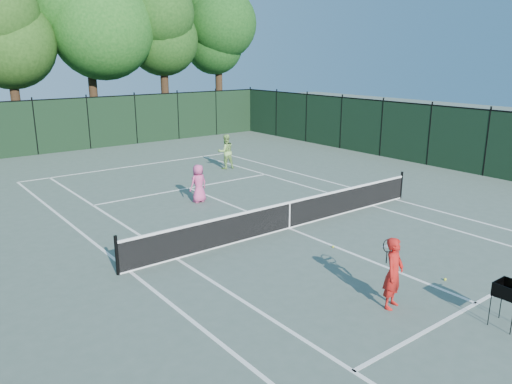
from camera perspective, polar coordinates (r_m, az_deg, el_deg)
ground at (r=16.22m, az=3.80°, el=-4.16°), size 90.00×90.00×0.00m
sideline_doubles_left at (r=13.48m, az=-14.22°, el=-8.79°), size 0.10×23.77×0.01m
sideline_doubles_right at (r=20.12m, az=15.62°, el=-0.82°), size 0.10×23.77×0.01m
sideline_singles_left at (r=14.01m, az=-9.06°, el=-7.54°), size 0.10×23.77×0.01m
sideline_singles_right at (r=19.07m, az=13.13°, el=-1.53°), size 0.10×23.77×0.01m
baseline_far at (r=26.00m, az=-13.79°, el=2.91°), size 10.97×0.10×0.01m
service_line_near at (r=12.56m, az=23.87°, el=-11.55°), size 8.23×0.10×0.01m
service_line_far at (r=21.22m, az=-7.68°, el=0.45°), size 8.23×0.10×0.01m
center_service_line at (r=16.22m, az=3.80°, el=-4.15°), size 0.10×12.80×0.01m
tennis_net at (r=16.07m, az=3.83°, el=-2.56°), size 11.69×0.09×1.06m
fence_far at (r=31.38m, az=-18.60°, el=7.40°), size 24.00×0.05×3.00m
fence_right at (r=25.24m, az=24.87°, el=5.02°), size 0.05×36.00×3.00m
tree_2 at (r=34.07m, az=-26.77°, el=17.70°), size 6.00×6.00×12.40m
tree_4 at (r=37.32m, az=-10.76°, el=19.30°), size 6.20×6.20×12.97m
tree_5 at (r=40.26m, az=-4.40°, el=18.59°), size 5.80×5.80×12.23m
coach at (r=11.45m, az=15.45°, el=-8.90°), size 0.82×0.78×1.62m
player_pink at (r=18.99m, az=-6.58°, el=0.98°), size 0.75×0.53×1.46m
player_green at (r=24.58m, az=-3.48°, el=4.63°), size 0.93×0.79×1.69m
ball_hopper at (r=11.51m, az=26.98°, el=-9.97°), size 0.53×0.53×0.97m
loose_ball_near_cart at (r=13.42m, az=20.80°, el=-9.31°), size 0.07×0.07×0.07m
loose_ball_midcourt at (r=14.76m, az=8.81°, el=-6.19°), size 0.07×0.07×0.07m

